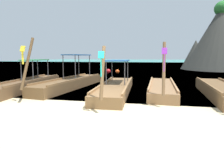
{
  "coord_description": "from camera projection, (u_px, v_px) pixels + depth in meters",
  "views": [
    {
      "loc": [
        1.87,
        -6.3,
        1.94
      ],
      "look_at": [
        0.0,
        3.33,
        1.0
      ],
      "focal_mm": 30.06,
      "sensor_mm": 36.0,
      "label": 1
    }
  ],
  "objects": [
    {
      "name": "sea_water",
      "position": [
        143.0,
        62.0,
        66.62
      ],
      "size": [
        120.0,
        120.0,
        0.0
      ],
      "primitive_type": "plane",
      "color": "#2DB29E",
      "rests_on": "ground"
    },
    {
      "name": "longtail_boat_pink_ribbon",
      "position": [
        220.0,
        91.0,
        9.06
      ],
      "size": [
        1.76,
        6.35,
        2.3
      ],
      "color": "brown",
      "rests_on": "ground"
    },
    {
      "name": "mooring_buoy_far",
      "position": [
        108.0,
        71.0,
        21.4
      ],
      "size": [
        0.54,
        0.54,
        0.54
      ],
      "color": "red",
      "rests_on": "sea_water"
    },
    {
      "name": "longtail_boat_yellow_ribbon",
      "position": [
        71.0,
        82.0,
        11.59
      ],
      "size": [
        2.04,
        7.37,
        2.79
      ],
      "color": "brown",
      "rests_on": "ground"
    },
    {
      "name": "ground",
      "position": [
        94.0,
        111.0,
        6.69
      ],
      "size": [
        120.0,
        120.0,
        0.0
      ],
      "primitive_type": "plane",
      "color": "beige"
    },
    {
      "name": "mooring_buoy_near",
      "position": [
        117.0,
        72.0,
        21.32
      ],
      "size": [
        0.48,
        0.48,
        0.48
      ],
      "color": "#EA5119",
      "rests_on": "sea_water"
    },
    {
      "name": "longtail_boat_orange_ribbon",
      "position": [
        29.0,
        84.0,
        11.03
      ],
      "size": [
        1.41,
        6.85,
        2.72
      ],
      "color": "brown",
      "rests_on": "ground"
    },
    {
      "name": "longtail_boat_turquoise_ribbon",
      "position": [
        116.0,
        88.0,
        9.95
      ],
      "size": [
        1.58,
        6.85,
        2.34
      ],
      "color": "brown",
      "rests_on": "ground"
    },
    {
      "name": "longtail_boat_violet_ribbon",
      "position": [
        162.0,
        88.0,
        10.14
      ],
      "size": [
        1.57,
        6.0,
        2.52
      ],
      "color": "olive",
      "rests_on": "ground"
    },
    {
      "name": "karst_rock",
      "position": [
        219.0,
        38.0,
        27.3
      ],
      "size": [
        10.34,
        10.19,
        9.88
      ],
      "color": "#383833",
      "rests_on": "ground"
    }
  ]
}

